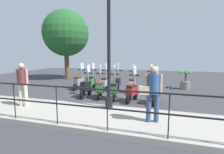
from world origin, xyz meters
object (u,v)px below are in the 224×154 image
(pedestrian_distant, at_px, (22,81))
(scooter_far_0, at_px, (149,84))
(scooter_far_4, at_px, (91,81))
(scooter_far_5, at_px, (79,81))
(scooter_near_2, at_px, (114,89))
(scooter_far_2, at_px, (117,83))
(potted_palm, at_px, (185,82))
(scooter_far_3, at_px, (105,82))
(scooter_near_1, at_px, (132,91))
(scooter_near_0, at_px, (156,92))
(scooter_far_1, at_px, (132,84))
(pedestrian_with_bag, at_px, (152,90))
(tree_large, at_px, (66,33))
(scooter_near_4, at_px, (86,87))
(scooter_near_3, at_px, (100,88))
(lamp_post_near, at_px, (109,51))

(pedestrian_distant, height_order, scooter_far_0, pedestrian_distant)
(scooter_far_4, relative_size, scooter_far_5, 1.00)
(scooter_near_2, xyz_separation_m, scooter_far_4, (1.74, 1.90, 0.00))
(scooter_far_0, bearing_deg, scooter_far_2, 103.16)
(scooter_near_2, bearing_deg, scooter_far_5, 46.43)
(potted_palm, distance_m, scooter_near_2, 4.81)
(scooter_far_3, bearing_deg, potted_palm, -72.12)
(scooter_near_1, height_order, scooter_far_5, same)
(scooter_near_0, distance_m, scooter_far_1, 2.25)
(scooter_far_0, bearing_deg, pedestrian_distant, 150.04)
(potted_palm, bearing_deg, pedestrian_with_bag, 166.22)
(potted_palm, distance_m, scooter_near_1, 4.36)
(tree_large, height_order, scooter_far_4, tree_large)
(potted_palm, relative_size, scooter_far_5, 0.69)
(scooter_near_4, bearing_deg, scooter_near_3, -88.21)
(pedestrian_distant, relative_size, scooter_far_3, 1.03)
(scooter_far_0, height_order, scooter_far_5, same)
(pedestrian_with_bag, distance_m, scooter_far_2, 4.90)
(scooter_far_1, bearing_deg, scooter_near_0, -146.34)
(scooter_far_2, bearing_deg, scooter_far_3, 96.89)
(scooter_near_3, bearing_deg, scooter_far_0, -65.85)
(scooter_near_0, distance_m, scooter_far_4, 4.19)
(potted_palm, distance_m, scooter_far_4, 5.51)
(scooter_near_3, bearing_deg, scooter_far_4, 22.27)
(pedestrian_with_bag, xyz_separation_m, scooter_near_0, (2.40, 0.02, -0.60))
(pedestrian_with_bag, relative_size, scooter_near_2, 1.03)
(scooter_near_3, bearing_deg, scooter_far_3, -2.18)
(scooter_near_2, relative_size, scooter_far_2, 1.00)
(scooter_near_4, bearing_deg, scooter_far_5, 36.96)
(lamp_post_near, xyz_separation_m, scooter_far_0, (3.38, -1.09, -1.70))
(scooter_near_4, bearing_deg, scooter_far_4, 15.31)
(lamp_post_near, relative_size, potted_palm, 4.30)
(pedestrian_distant, relative_size, scooter_far_5, 1.03)
(scooter_near_1, relative_size, scooter_far_2, 1.00)
(scooter_near_0, height_order, scooter_far_2, same)
(scooter_near_2, distance_m, scooter_near_4, 1.43)
(scooter_near_2, relative_size, scooter_far_5, 1.00)
(pedestrian_distant, height_order, scooter_far_3, pedestrian_distant)
(lamp_post_near, relative_size, scooter_far_3, 2.96)
(scooter_far_1, distance_m, scooter_far_3, 1.54)
(scooter_far_5, bearing_deg, lamp_post_near, -132.92)
(tree_large, relative_size, scooter_near_4, 3.58)
(pedestrian_with_bag, bearing_deg, scooter_far_2, 13.30)
(scooter_far_3, bearing_deg, scooter_far_0, -92.94)
(lamp_post_near, distance_m, scooter_near_2, 2.40)
(potted_palm, bearing_deg, scooter_far_2, 114.65)
(pedestrian_with_bag, distance_m, scooter_far_0, 4.33)
(scooter_near_4, bearing_deg, pedestrian_with_bag, -128.97)
(scooter_near_3, xyz_separation_m, scooter_far_2, (1.68, -0.39, 0.00))
(scooter_near_2, bearing_deg, scooter_far_0, -51.49)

